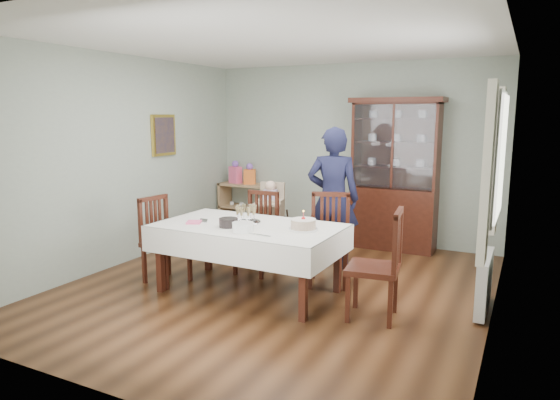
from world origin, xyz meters
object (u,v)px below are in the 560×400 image
Objects in this scene: china_cabinet at (395,172)px; gift_bag_pink at (235,173)px; birthday_cake at (303,225)px; gift_bag_orange at (250,175)px; chair_far_left at (256,249)px; chair_far_right at (329,258)px; sideboard at (246,207)px; high_chair at (271,226)px; chair_end_right at (375,286)px; champagne_tray at (246,217)px; chair_end_left at (166,257)px; dining_table at (249,258)px; woman at (333,199)px.

china_cabinet is 5.73× the size of gift_bag_pink.
birthday_cake is 3.24m from gift_bag_orange.
chair_far_right is at bearing 0.87° from chair_far_left.
sideboard is 1.53m from high_chair.
chair_end_right is at bearing -51.96° from high_chair.
champagne_tray is (0.19, -0.57, 0.52)m from chair_far_left.
gift_bag_pink is at bearing 180.00° from gift_bag_orange.
chair_end_right is 1.60m from champagne_tray.
champagne_tray is at bearing -68.81° from chair_end_left.
sideboard is 2.60× the size of gift_bag_orange.
high_chair is (0.55, 1.58, 0.11)m from chair_end_left.
china_cabinet is at bearing 69.29° from dining_table.
chair_end_right is (2.98, -2.63, -0.08)m from sideboard.
china_cabinet reaches higher than chair_far_right.
high_chair is (-0.22, 0.80, 0.11)m from chair_far_left.
chair_end_right is 2.45m from high_chair.
gift_bag_orange is at bearing -12.60° from sideboard.
birthday_cake is at bearing -74.86° from chair_end_left.
china_cabinet is 2.40m from chair_far_left.
china_cabinet is 2.77m from chair_end_right.
woman is 1.12m from high_chair.
champagne_tray is at bearing -112.79° from china_cabinet.
sideboard is 0.90× the size of chair_far_left.
gift_bag_pink reaches higher than chair_far_right.
chair_end_right is at bearing -5.65° from champagne_tray.
gift_bag_orange is at bearing 120.88° from chair_far_right.
champagne_tray reaches higher than dining_table.
woman is at bearing 96.18° from birthday_cake.
dining_table is at bearing -175.25° from birthday_cake.
sideboard is 2.91m from champagne_tray.
chair_end_right is 3.09× the size of gift_bag_orange.
dining_table is 5.83× the size of gift_bag_orange.
high_chair is 1.75m from gift_bag_pink.
chair_end_left is 2.48m from chair_end_right.
chair_end_left reaches higher than dining_table.
chair_far_right reaches higher than high_chair.
chair_end_right is at bearing -39.40° from gift_bag_pink.
chair_far_right is at bearing 84.30° from birthday_cake.
gift_bag_pink is 0.28m from gift_bag_orange.
chair_far_right is 0.79m from birthday_cake.
chair_far_right is (0.96, 0.01, 0.01)m from chair_far_left.
chair_end_right is at bearing -8.77° from birthday_cake.
gift_bag_pink is at bearing 179.97° from china_cabinet.
woman is 4.73× the size of gift_bag_pink.
gift_bag_orange reaches higher than birthday_cake.
birthday_cake is at bearing -2.00° from champagne_tray.
champagne_tray is 0.93× the size of gift_bag_orange.
woman is (0.77, 0.61, 0.60)m from chair_far_left.
chair_far_right is 2.75× the size of gift_bag_pink.
woman is at bearing 64.19° from champagne_tray.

